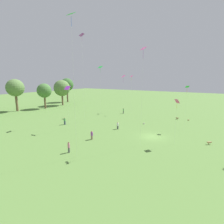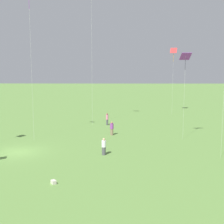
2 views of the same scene
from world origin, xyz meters
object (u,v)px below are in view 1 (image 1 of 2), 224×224
kite_1 (67,89)px  person_3 (65,121)px  person_2 (92,135)px  person_5 (118,126)px  person_1 (69,147)px  kite_4 (100,68)px  kite_8 (71,23)px  kite_3 (132,78)px  picnic_bag_0 (188,120)px  kite_5 (187,89)px  dog_1 (209,142)px  kite_2 (143,54)px  kite_7 (177,103)px  picnic_bag_1 (144,124)px  kite_0 (82,39)px  kite_6 (123,77)px  person_4 (123,111)px  dog_0 (177,118)px

kite_1 → person_3: bearing=-174.3°
person_2 → person_5: (8.41, -0.66, -0.03)m
person_1 → person_3: 17.25m
kite_4 → kite_8: size_ratio=0.77×
kite_3 → picnic_bag_0: size_ratio=29.15×
person_5 → kite_5: bearing=35.9°
person_5 → kite_3: bearing=111.7°
person_5 → picnic_bag_0: 21.01m
person_1 → picnic_bag_0: 34.26m
person_5 → kite_1: (-6.29, 8.70, 8.25)m
kite_5 → dog_1: (-7.30, -5.46, -8.59)m
picnic_bag_0 → kite_5: bearing=-176.6°
kite_1 → kite_5: 25.52m
kite_2 → person_3: bearing=-113.3°
kite_5 → person_2: bearing=61.2°
person_1 → dog_1: size_ratio=2.23×
kite_7 → picnic_bag_1: 15.49m
kite_3 → picnic_bag_1: bearing=23.0°
kite_2 → kite_4: kite_2 is taller
kite_0 → kite_6: 20.55m
kite_2 → kite_3: size_ratio=1.32×
person_4 → kite_8: (-31.61, -9.60, 17.21)m
person_3 → kite_5: 29.19m
kite_2 → kite_8: bearing=-49.5°
person_1 → person_3: bearing=98.6°
kite_3 → kite_8: bearing=-3.8°
person_3 → kite_3: (21.44, -7.48, 10.36)m
person_2 → picnic_bag_1: bearing=78.0°
kite_4 → dog_0: (6.58, -21.38, -13.68)m
person_3 → kite_7: bearing=145.9°
dog_0 → person_3: bearing=-32.6°
kite_6 → kite_8: 37.16m
person_4 → kite_7: bearing=-111.1°
kite_7 → picnic_bag_1: bearing=36.3°
kite_2 → dog_0: bearing=161.2°
kite_0 → kite_5: (6.86, -23.20, -11.50)m
person_2 → kite_3: bearing=102.6°
person_4 → kite_1: (-22.52, 1.27, 8.12)m
person_4 → picnic_bag_0: person_4 is taller
kite_8 → person_5: bearing=154.3°
person_5 → picnic_bag_0: (17.18, -12.07, -0.64)m
kite_8 → dog_0: 37.51m
kite_3 → kite_4: size_ratio=0.82×
kite_4 → dog_0: kite_4 is taller
person_5 → person_1: bearing=-85.3°
person_1 → person_5: (14.89, 0.06, -0.09)m
kite_4 → dog_0: 26.22m
dog_0 → dog_1: (-16.47, -8.86, 0.01)m
person_4 → kite_8: 37.25m
kite_3 → dog_0: 18.34m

